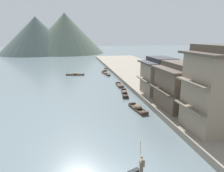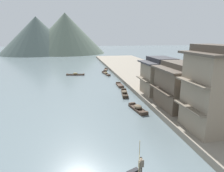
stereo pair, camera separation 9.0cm
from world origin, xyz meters
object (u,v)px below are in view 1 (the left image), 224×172
Objects in this scene: boat_moored_second at (75,74)px; house_waterfront_tall at (160,76)px; boat_moored_third at (125,93)px; house_waterfront_nearest at (214,90)px; house_waterfront_second at (182,86)px; boat_midriver_upstream at (106,74)px; boat_moored_far at (105,70)px; boat_midriver_drifting at (120,85)px; boatman_person at (142,165)px; boat_moored_nearest at (138,108)px.

house_waterfront_tall reaches higher than boat_moored_second.
boat_moored_third is at bearing 153.47° from house_waterfront_tall.
boat_moored_second is 39.15m from house_waterfront_nearest.
house_waterfront_nearest is at bearing -94.31° from house_waterfront_second.
house_waterfront_second reaches higher than boat_moored_third.
house_waterfront_nearest is (5.14, -36.13, 4.86)m from boat_midriver_upstream.
house_waterfront_tall is at bearing -75.83° from boat_midriver_upstream.
house_waterfront_nearest is (4.38, -41.99, 4.89)m from boat_moored_far.
house_waterfront_nearest is 6.89m from house_waterfront_second.
boat_midriver_drifting is at bearing 118.54° from house_waterfront_tall.
boat_moored_second is at bearing 110.30° from house_waterfront_nearest.
boat_moored_second is at bearing 115.22° from house_waterfront_second.
house_waterfront_second is at bearing -79.11° from boat_midriver_upstream.
boat_moored_third is at bearing 78.52° from boatman_person.
house_waterfront_second is at bearing 85.69° from house_waterfront_nearest.
boat_midriver_drifting is 16.99m from house_waterfront_second.
boat_moored_nearest is 0.86× the size of boat_moored_third.
boat_moored_far is at bearing 90.05° from boat_midriver_drifting.
house_waterfront_second is 1.03× the size of house_waterfront_tall.
house_waterfront_nearest reaches higher than boat_moored_second.
boat_moored_far is at bearing 31.42° from boat_moored_second.
boat_moored_nearest is at bearing -89.66° from boat_midriver_upstream.
house_waterfront_nearest reaches higher than boat_moored_nearest.
boatman_person is 0.65× the size of boat_moored_far.
house_waterfront_tall is (9.84, 18.91, 2.23)m from boatman_person.
boat_moored_far is at bearing 84.06° from boatman_person.
house_waterfront_second reaches higher than boat_moored_second.
boat_moored_nearest is 0.66× the size of house_waterfront_tall.
house_waterfront_tall is at bearing -26.53° from boat_moored_third.
boat_moored_nearest reaches higher than boat_moored_second.
boat_moored_second is 33.01m from house_waterfront_second.
boat_midriver_drifting is at bearing 100.91° from house_waterfront_nearest.
house_waterfront_nearest reaches higher than house_waterfront_second.
boat_moored_second is 0.87× the size of boat_midriver_upstream.
boatman_person is 0.54× the size of boat_midriver_upstream.
house_waterfront_tall reaches higher than boatman_person.
boat_midriver_drifting is 0.57× the size of house_waterfront_tall.
boat_moored_nearest is 33.54m from boat_moored_far.
boatman_person is 0.35× the size of house_waterfront_nearest.
boat_midriver_drifting is at bearing 79.98° from boatman_person.
boat_moored_third is 17.70m from house_waterfront_nearest.
house_waterfront_nearest is at bearing -59.52° from boat_moored_nearest.
boat_moored_second is 27.02m from house_waterfront_tall.
boat_moored_third is 25.68m from boat_moored_far.
boat_moored_second is at bearing 95.72° from boatman_person.
boat_moored_far is at bearing 88.97° from boat_moored_nearest.
house_waterfront_tall is at bearing -80.17° from boat_moored_far.
house_waterfront_second is (9.80, 12.05, 2.22)m from boatman_person.
boat_midriver_drifting is at bearing 107.05° from house_waterfront_second.
boat_moored_nearest reaches higher than boat_moored_far.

